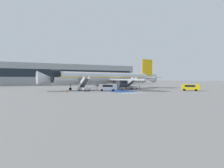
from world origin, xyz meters
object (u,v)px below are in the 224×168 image
Objects in this scene: boarding_stairs_aft at (131,86)px; ground_crew_0 at (111,86)px; service_van_0 at (190,87)px; traffic_cone_0 at (65,91)px; traffic_cone_1 at (48,91)px; ground_crew_2 at (119,86)px; airliner at (107,78)px; ground_crew_1 at (139,86)px; ground_crew_3 at (109,87)px; boarding_stairs_forward at (84,87)px; terminal_building at (48,74)px; service_van_1 at (108,87)px; traffic_cone_2 at (162,88)px; baggage_cart at (118,89)px; fuel_tanker at (103,83)px.

ground_crew_0 is (-7.53, 0.78, 0.02)m from boarding_stairs_aft.
traffic_cone_0 is (-35.36, 10.28, -0.92)m from service_van_0.
ground_crew_0 is at bearing 6.45° from traffic_cone_1.
ground_crew_2 is at bearing -77.91° from service_van_0.
ground_crew_0 is at bearing -177.61° from airliner.
ground_crew_3 is (-12.73, -0.50, 0.03)m from ground_crew_1.
boarding_stairs_forward is 10.58× the size of traffic_cone_0.
airliner reaches higher than ground_crew_3.
ground_crew_2 reaches higher than ground_crew_3.
terminal_building is (-34.25, 75.77, 5.22)m from service_van_0.
service_van_1 is (-11.74, -5.86, 0.20)m from boarding_stairs_aft.
boarding_stairs_aft is at bearing -88.59° from service_van_0.
service_van_1 is at bearing -173.56° from traffic_cone_2.
airliner is 8.09× the size of service_van_1.
ground_crew_1 is 8.22m from traffic_cone_2.
airliner is at bearing 148.83° from boarding_stairs_aft.
traffic_cone_1 is at bearing 168.30° from boarding_stairs_forward.
service_van_0 is at bearing -89.82° from traffic_cone_2.
boarding_stairs_forward is at bearing 113.08° from airliner.
baggage_cart is 11.15m from ground_crew_1.
ground_crew_1 is 0.97× the size of ground_crew_3.
traffic_cone_0 is 35.39m from traffic_cone_2.
terminal_building reaches higher than service_van_1.
boarding_stairs_forward is 33.98m from fuel_tanker.
service_van_0 is 36.83m from traffic_cone_0.
boarding_stairs_aft is 10.58× the size of traffic_cone_0.
boarding_stairs_aft is at bearing 3.16° from traffic_cone_1.
boarding_stairs_aft is 7.18m from baggage_cart.
service_van_0 is 18.00m from ground_crew_1.
boarding_stairs_forward is at bearing -31.62° from fuel_tanker.
airliner is 15.62× the size of baggage_cart.
service_van_0 is at bearing -32.21° from boarding_stairs_forward.
traffic_cone_0 is at bearing -160.15° from boarding_stairs_forward.
boarding_stairs_forward is at bearing -160.01° from ground_crew_3.
traffic_cone_1 is (-23.26, -1.33, -0.74)m from ground_crew_2.
ground_crew_2 is 23.31m from traffic_cone_1.
service_van_0 is 0.05× the size of terminal_building.
ground_crew_2 reaches higher than traffic_cone_0.
traffic_cone_2 is (39.34, -1.72, -0.05)m from traffic_cone_1.
traffic_cone_0 is at bearing -174.51° from boarding_stairs_aft.
fuel_tanker reaches higher than service_van_0.
baggage_cart is at bearing -174.63° from airliner.
ground_crew_3 is (-8.78, -26.30, -0.63)m from fuel_tanker.
service_van_0 reaches higher than traffic_cone_2.
boarding_stairs_forward reaches higher than service_van_1.
boarding_stairs_forward is 11.42m from baggage_cart.
boarding_stairs_aft is at bearing -121.17° from airliner.
ground_crew_3 is at bearing 171.38° from boarding_stairs_aft.
airliner is 8.72× the size of service_van_0.
traffic_cone_2 is at bearing 120.02° from ground_crew_1.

